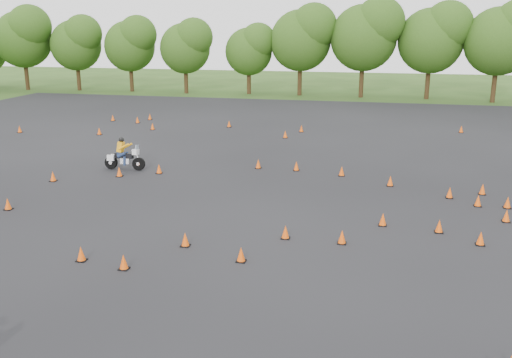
% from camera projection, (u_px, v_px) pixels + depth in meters
% --- Properties ---
extents(ground, '(140.00, 140.00, 0.00)m').
position_uv_depth(ground, '(231.00, 244.00, 19.17)').
color(ground, '#2D5119').
rests_on(ground, ground).
extents(asphalt_pad, '(62.00, 62.00, 0.00)m').
position_uv_depth(asphalt_pad, '(266.00, 194.00, 24.82)').
color(asphalt_pad, black).
rests_on(asphalt_pad, ground).
extents(treeline, '(86.80, 32.31, 10.86)m').
position_uv_depth(treeline, '(373.00, 54.00, 49.70)').
color(treeline, '#2E4F16').
rests_on(treeline, ground).
extents(traffic_cones, '(36.40, 33.45, 0.45)m').
position_uv_depth(traffic_cones, '(274.00, 190.00, 24.56)').
color(traffic_cones, '#FF570A').
rests_on(traffic_cones, asphalt_pad).
extents(rider_yellow, '(2.13, 0.69, 1.64)m').
position_uv_depth(rider_yellow, '(124.00, 154.00, 28.63)').
color(rider_yellow, '#F4A115').
rests_on(rider_yellow, ground).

